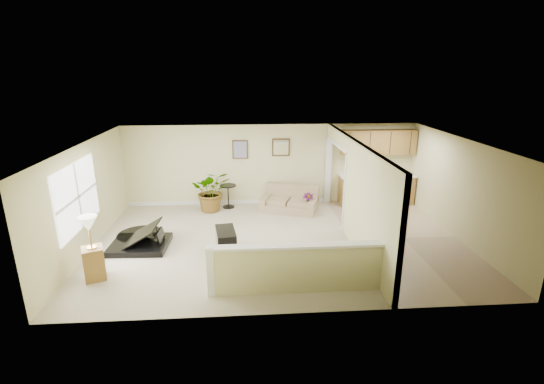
{
  "coord_description": "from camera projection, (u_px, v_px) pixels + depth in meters",
  "views": [
    {
      "loc": [
        -0.83,
        -8.92,
        4.11
      ],
      "look_at": [
        -0.16,
        0.4,
        1.18
      ],
      "focal_mm": 26.0,
      "sensor_mm": 36.0,
      "label": 1
    }
  ],
  "objects": [
    {
      "name": "wall_mirror",
      "position": [
        281.0,
        147.0,
        12.08
      ],
      "size": [
        0.55,
        0.04,
        0.55
      ],
      "color": "#3D2C16",
      "rests_on": "back_wall"
    },
    {
      "name": "left_wall",
      "position": [
        86.0,
        198.0,
        9.09
      ],
      "size": [
        0.04,
        6.0,
        2.5
      ],
      "primitive_type": "cube",
      "color": "#C8C288",
      "rests_on": "floor"
    },
    {
      "name": "kitchen_vinyl",
      "position": [
        403.0,
        238.0,
        9.99
      ],
      "size": [
        2.7,
        6.0,
        0.01
      ],
      "primitive_type": "cube",
      "color": "tan",
      "rests_on": "floor"
    },
    {
      "name": "pony_half_wall",
      "position": [
        295.0,
        268.0,
        7.43
      ],
      "size": [
        3.42,
        0.22,
        1.0
      ],
      "color": "#C8C288",
      "rests_on": "floor"
    },
    {
      "name": "left_window",
      "position": [
        77.0,
        197.0,
        8.56
      ],
      "size": [
        0.05,
        2.15,
        1.45
      ],
      "primitive_type": "cube",
      "color": "white",
      "rests_on": "left_wall"
    },
    {
      "name": "front_wall",
      "position": [
        296.0,
        249.0,
        6.54
      ],
      "size": [
        9.0,
        0.04,
        2.5
      ],
      "primitive_type": "cube",
      "color": "#C8C288",
      "rests_on": "floor"
    },
    {
      "name": "ceiling",
      "position": [
        280.0,
        142.0,
        9.02
      ],
      "size": [
        9.0,
        6.0,
        0.04
      ],
      "primitive_type": "cube",
      "color": "white",
      "rests_on": "back_wall"
    },
    {
      "name": "piano",
      "position": [
        138.0,
        225.0,
        9.43
      ],
      "size": [
        1.61,
        1.67,
        1.26
      ],
      "rotation": [
        0.0,
        0.0,
        -0.04
      ],
      "color": "black",
      "rests_on": "floor"
    },
    {
      "name": "piano_bench",
      "position": [
        226.0,
        241.0,
        9.13
      ],
      "size": [
        0.54,
        0.89,
        0.56
      ],
      "primitive_type": "cube",
      "rotation": [
        0.0,
        0.0,
        0.14
      ],
      "color": "black",
      "rests_on": "floor"
    },
    {
      "name": "accent_table",
      "position": [
        228.0,
        193.0,
        12.06
      ],
      "size": [
        0.5,
        0.5,
        0.72
      ],
      "color": "black",
      "rests_on": "floor"
    },
    {
      "name": "interior_partition",
      "position": [
        351.0,
        190.0,
        9.77
      ],
      "size": [
        0.18,
        5.99,
        2.5
      ],
      "color": "#C8C288",
      "rests_on": "floor"
    },
    {
      "name": "lamp_stand",
      "position": [
        93.0,
        253.0,
        7.9
      ],
      "size": [
        0.52,
        0.52,
        1.36
      ],
      "color": "olive",
      "rests_on": "floor"
    },
    {
      "name": "loveseat",
      "position": [
        289.0,
        199.0,
        11.88
      ],
      "size": [
        1.97,
        1.47,
        0.95
      ],
      "rotation": [
        0.0,
        0.0,
        -0.35
      ],
      "color": "tan",
      "rests_on": "floor"
    },
    {
      "name": "palm_plant",
      "position": [
        212.0,
        191.0,
        11.76
      ],
      "size": [
        1.23,
        1.1,
        1.25
      ],
      "color": "black",
      "rests_on": "floor"
    },
    {
      "name": "back_wall",
      "position": [
        271.0,
        165.0,
        12.25
      ],
      "size": [
        9.0,
        0.04,
        2.5
      ],
      "primitive_type": "cube",
      "color": "#C8C288",
      "rests_on": "floor"
    },
    {
      "name": "wall_art_left",
      "position": [
        240.0,
        149.0,
        12.01
      ],
      "size": [
        0.48,
        0.04,
        0.58
      ],
      "color": "#3D2C16",
      "rests_on": "back_wall"
    },
    {
      "name": "small_plant",
      "position": [
        308.0,
        205.0,
        11.64
      ],
      "size": [
        0.36,
        0.36,
        0.61
      ],
      "color": "black",
      "rests_on": "floor"
    },
    {
      "name": "right_wall",
      "position": [
        461.0,
        190.0,
        9.71
      ],
      "size": [
        0.04,
        6.0,
        2.5
      ],
      "primitive_type": "cube",
      "color": "#C8C288",
      "rests_on": "floor"
    },
    {
      "name": "kitchen_cabinets",
      "position": [
        373.0,
        177.0,
        12.33
      ],
      "size": [
        2.36,
        0.65,
        2.33
      ],
      "color": "olive",
      "rests_on": "floor"
    },
    {
      "name": "floor",
      "position": [
        280.0,
        242.0,
        9.77
      ],
      "size": [
        9.0,
        9.0,
        0.0
      ],
      "primitive_type": "plane",
      "color": "#B4AA8C",
      "rests_on": "ground"
    }
  ]
}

